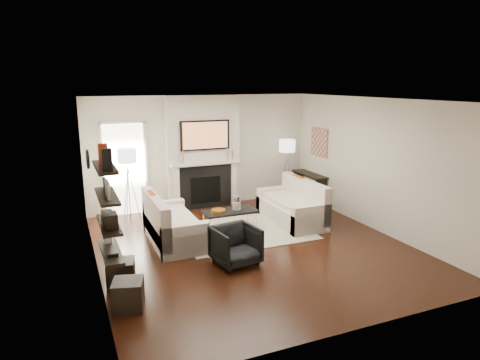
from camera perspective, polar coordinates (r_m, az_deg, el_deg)
name	(u,v)px	position (r m, az deg, el deg)	size (l,w,h in m)	color
room_envelope	(253,176)	(7.68, 1.74, 0.53)	(6.00, 6.00, 6.00)	black
chimney_breast	(203,152)	(10.32, -4.92, 3.70)	(1.80, 0.25, 2.70)	silver
fireplace_surround	(206,187)	(10.36, -4.60, -0.94)	(1.30, 0.02, 1.04)	black
firebox	(206,190)	(10.37, -4.58, -1.33)	(0.75, 0.02, 0.65)	black
mantel_pilaster_l	(177,189)	(10.13, -8.42, -1.19)	(0.12, 0.08, 1.10)	white
mantel_pilaster_r	(234,183)	(10.57, -0.84, -0.46)	(0.12, 0.08, 1.10)	white
mantel_shelf	(206,163)	(10.19, -4.57, 2.27)	(1.70, 0.18, 0.07)	white
tv_body	(205,135)	(10.11, -4.68, 5.97)	(1.20, 0.06, 0.70)	black
tv_screen	(205,135)	(10.08, -4.63, 5.95)	(1.10, 0.01, 0.62)	#BF723F
candlestick_l_tall	(183,157)	(10.01, -7.60, 3.08)	(0.04, 0.04, 0.30)	silver
candlestick_l_short	(178,158)	(9.98, -8.32, 2.86)	(0.04, 0.04, 0.24)	silver
candlestick_r_tall	(227,154)	(10.35, -1.71, 3.51)	(0.04, 0.04, 0.30)	silver
candlestick_r_short	(232,155)	(10.40, -1.04, 3.40)	(0.04, 0.04, 0.24)	silver
hallway_panel	(125,170)	(10.07, -15.13, 1.33)	(0.90, 0.02, 2.10)	white
door_trim_l	(103,172)	(10.01, -17.83, 1.08)	(0.06, 0.06, 2.16)	white
door_trim_r	(146,168)	(10.13, -12.43, 1.54)	(0.06, 0.06, 2.16)	white
door_trim_top	(122,122)	(9.90, -15.48, 7.44)	(1.02, 0.06, 0.06)	white
rug	(243,231)	(8.84, 0.35, -6.85)	(2.60, 2.00, 0.01)	#B8B497
loveseat_left_base	(174,231)	(8.34, -8.82, -6.76)	(0.85, 1.80, 0.42)	beige
loveseat_left_back	(156,218)	(8.17, -11.18, -4.94)	(0.18, 1.80, 0.80)	beige
loveseat_left_arm_n	(185,241)	(7.58, -7.32, -8.06)	(0.85, 0.18, 0.60)	beige
loveseat_left_arm_s	(164,215)	(9.06, -10.10, -4.60)	(0.85, 0.18, 0.60)	beige
loveseat_left_cushion	(176,218)	(8.27, -8.54, -5.03)	(0.63, 1.44, 0.10)	beige
pillow_left_orange	(152,203)	(8.40, -11.66, -3.02)	(0.10, 0.42, 0.42)	#A63114
pillow_left_charcoal	(159,212)	(7.84, -10.78, -4.22)	(0.10, 0.40, 0.40)	black
loveseat_right_base	(291,213)	(9.43, 6.82, -4.37)	(0.85, 1.80, 0.42)	beige
loveseat_right_back	(305,197)	(9.50, 8.63, -2.29)	(0.18, 1.80, 0.80)	beige
loveseat_right_arm_n	(311,220)	(8.74, 9.46, -5.24)	(0.85, 0.18, 0.60)	beige
loveseat_right_arm_s	(274,200)	(10.08, 4.56, -2.63)	(0.85, 0.18, 0.60)	beige
loveseat_right_cushion	(289,202)	(9.33, 6.59, -2.88)	(0.63, 1.44, 0.10)	beige
pillow_right_orange	(298,185)	(9.70, 7.75, -0.71)	(0.10, 0.42, 0.42)	#A63114
pillow_right_charcoal	(312,192)	(9.21, 9.64, -1.58)	(0.10, 0.40, 0.40)	black
coffee_table	(230,211)	(8.82, -1.36, -4.21)	(1.10, 0.55, 0.04)	black
coffee_leg_nw	(210,227)	(8.53, -3.96, -6.34)	(0.02, 0.02, 0.38)	silver
coffee_leg_ne	(256,221)	(8.88, 2.18, -5.52)	(0.02, 0.02, 0.38)	silver
coffee_leg_sw	(204,221)	(8.92, -4.88, -5.47)	(0.02, 0.02, 0.38)	silver
coffee_leg_se	(248,215)	(9.26, 1.03, -4.72)	(0.02, 0.02, 0.38)	silver
hurricane_glass	(237,203)	(8.83, -0.46, -3.11)	(0.17, 0.17, 0.30)	white
hurricane_candle	(237,206)	(8.85, -0.46, -3.51)	(0.11, 0.11, 0.17)	white
copper_bowl	(218,211)	(8.72, -2.90, -4.11)	(0.30, 0.30, 0.05)	#B0661D
armchair	(236,244)	(7.24, -0.57, -8.48)	(0.69, 0.65, 0.72)	black
lamp_left_post	(129,194)	(9.69, -14.56, -1.82)	(0.02, 0.02, 1.20)	silver
lamp_left_shade	(127,156)	(9.52, -14.85, 3.14)	(0.40, 0.40, 0.30)	white
lamp_left_leg_a	(134,194)	(9.71, -13.92, -1.76)	(0.02, 0.02, 1.25)	silver
lamp_left_leg_b	(126,193)	(9.78, -14.96, -1.72)	(0.02, 0.02, 1.25)	silver
lamp_left_leg_c	(127,195)	(9.59, -14.80, -1.99)	(0.02, 0.02, 1.25)	silver
lamp_right_post	(286,179)	(10.88, 6.21, 0.12)	(0.02, 0.02, 1.20)	silver
lamp_right_shade	(287,146)	(10.72, 6.32, 4.56)	(0.40, 0.40, 0.30)	white
lamp_right_leg_a	(290,179)	(10.93, 6.71, 0.17)	(0.02, 0.02, 1.25)	silver
lamp_right_leg_b	(283,178)	(10.93, 5.71, 0.20)	(0.02, 0.02, 1.25)	silver
lamp_right_leg_c	(286,180)	(10.77, 6.19, 0.00)	(0.02, 0.02, 1.25)	silver
console_top	(309,174)	(10.90, 9.25, 0.76)	(0.35, 1.20, 0.04)	black
console_leg_n	(321,194)	(10.54, 10.75, -1.82)	(0.30, 0.04, 0.71)	black
console_leg_s	(298,184)	(11.44, 7.73, -0.54)	(0.30, 0.04, 0.71)	black
wall_art	(319,142)	(10.73, 10.53, 4.96)	(0.03, 0.70, 0.70)	#A47052
shelf_bottom	(111,252)	(6.28, -16.81, -9.15)	(0.25, 1.00, 0.04)	black
shelf_lower	(109,224)	(6.15, -17.06, -5.68)	(0.25, 1.00, 0.04)	black
shelf_upper	(107,196)	(6.03, -17.31, -2.08)	(0.25, 1.00, 0.04)	black
shelf_top	(105,167)	(5.95, -17.56, 1.65)	(0.25, 1.00, 0.04)	black
decor_magfile_a	(107,160)	(5.58, -17.32, 2.60)	(0.12, 0.10, 0.28)	black
decor_magfile_b	(103,154)	(6.04, -17.78, 3.32)	(0.12, 0.10, 0.28)	#A63114
decor_frame_a	(108,190)	(5.86, -17.24, -1.23)	(0.04, 0.30, 0.22)	white
decor_frame_b	(105,185)	(6.22, -17.58, -0.64)	(0.04, 0.22, 0.18)	black
decor_wine_rack	(110,221)	(5.92, -16.92, -5.19)	(0.18, 0.25, 0.20)	black
decor_box_small	(107,214)	(6.35, -17.33, -4.37)	(0.15, 0.12, 0.12)	black
decor_books	(112,253)	(6.12, -16.67, -9.31)	(0.14, 0.20, 0.05)	black
decor_box_tall	(108,237)	(6.55, -17.20, -7.23)	(0.10, 0.10, 0.18)	white
clock_rim	(88,159)	(7.84, -19.64, 2.63)	(0.34, 0.34, 0.04)	black
clock_face	(89,159)	(7.84, -19.46, 2.65)	(0.29, 0.29, 0.01)	white
ottoman_near	(121,273)	(6.81, -15.59, -11.87)	(0.40, 0.40, 0.40)	black
ottoman_far	(128,295)	(6.16, -14.67, -14.56)	(0.40, 0.40, 0.40)	black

